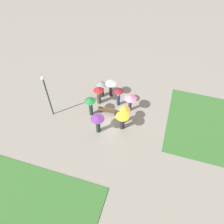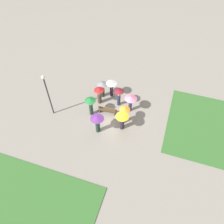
% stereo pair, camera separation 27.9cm
% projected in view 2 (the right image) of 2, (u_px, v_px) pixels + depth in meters
% --- Properties ---
extents(ground_plane, '(90.00, 90.00, 0.00)m').
position_uv_depth(ground_plane, '(116.00, 117.00, 20.32)').
color(ground_plane, gray).
extents(lawn_patch_near, '(6.34, 7.84, 0.06)m').
position_uv_depth(lawn_patch_near, '(204.00, 126.00, 19.58)').
color(lawn_patch_near, '#386B2D').
rests_on(lawn_patch_near, ground_plane).
extents(lawn_patch_far, '(10.44, 5.84, 0.06)m').
position_uv_depth(lawn_patch_far, '(22.00, 204.00, 15.06)').
color(lawn_patch_far, '#386B2D').
rests_on(lawn_patch_far, ground_plane).
extents(park_bench, '(1.68, 0.54, 0.90)m').
position_uv_depth(park_bench, '(107.00, 110.00, 20.28)').
color(park_bench, brown).
rests_on(park_bench, ground_plane).
extents(lamp_post, '(0.32, 0.32, 4.47)m').
position_uv_depth(lamp_post, '(47.00, 91.00, 18.53)').
color(lamp_post, '#2D2D30').
rests_on(lamp_post, ground_plane).
extents(crowd_person_green, '(1.02, 1.02, 2.02)m').
position_uv_depth(crowd_person_green, '(91.00, 103.00, 19.53)').
color(crowd_person_green, '#1E3328').
rests_on(crowd_person_green, ground_plane).
extents(crowd_person_purple, '(1.16, 1.16, 1.92)m').
position_uv_depth(crowd_person_purple, '(97.00, 121.00, 18.26)').
color(crowd_person_purple, '#1E3328').
rests_on(crowd_person_purple, ground_plane).
extents(crowd_person_pink, '(1.14, 1.14, 1.80)m').
position_uv_depth(crowd_person_pink, '(131.00, 100.00, 19.86)').
color(crowd_person_pink, '#282D47').
rests_on(crowd_person_pink, ground_plane).
extents(crowd_person_red, '(0.98, 0.98, 1.90)m').
position_uv_depth(crowd_person_red, '(99.00, 93.00, 20.63)').
color(crowd_person_red, '#47382D').
rests_on(crowd_person_red, ground_plane).
extents(crowd_person_white, '(1.06, 1.06, 1.83)m').
position_uv_depth(crowd_person_white, '(111.00, 85.00, 21.24)').
color(crowd_person_white, '#2D2333').
rests_on(crowd_person_white, ground_plane).
extents(crowd_person_maroon, '(0.96, 0.96, 1.95)m').
position_uv_depth(crowd_person_maroon, '(119.00, 95.00, 20.39)').
color(crowd_person_maroon, '#282D47').
rests_on(crowd_person_maroon, ground_plane).
extents(crowd_person_yellow, '(1.16, 1.16, 1.79)m').
position_uv_depth(crowd_person_yellow, '(122.00, 119.00, 18.54)').
color(crowd_person_yellow, '#2D2333').
rests_on(crowd_person_yellow, ground_plane).
extents(crowd_person_grey, '(1.04, 1.04, 1.77)m').
position_uv_depth(crowd_person_grey, '(102.00, 87.00, 21.30)').
color(crowd_person_grey, '#1E3328').
rests_on(crowd_person_grey, ground_plane).
extents(crowd_person_orange, '(0.94, 0.94, 1.81)m').
position_uv_depth(crowd_person_orange, '(125.00, 112.00, 19.06)').
color(crowd_person_orange, black).
rests_on(crowd_person_orange, ground_plane).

